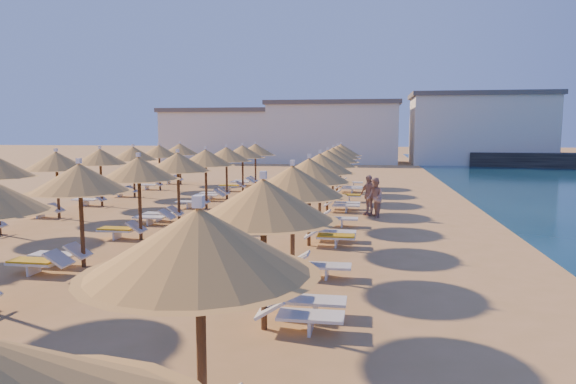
% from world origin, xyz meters
% --- Properties ---
extents(ground, '(220.00, 220.00, 0.00)m').
position_xyz_m(ground, '(0.00, 0.00, 0.00)').
color(ground, tan).
rests_on(ground, ground).
extents(hotel_blocks, '(45.45, 9.02, 8.10)m').
position_xyz_m(hotel_blocks, '(2.50, 45.46, 3.70)').
color(hotel_blocks, silver).
rests_on(hotel_blocks, ground).
extents(parasol_row_east, '(2.86, 35.81, 3.05)m').
position_xyz_m(parasol_row_east, '(2.68, 1.82, 2.46)').
color(parasol_row_east, brown).
rests_on(parasol_row_east, ground).
extents(parasol_row_west, '(2.86, 35.81, 3.05)m').
position_xyz_m(parasol_row_west, '(-3.24, 1.82, 2.46)').
color(parasol_row_west, brown).
rests_on(parasol_row_west, ground).
extents(parasol_row_inland, '(2.86, 28.49, 3.05)m').
position_xyz_m(parasol_row_inland, '(-8.74, 5.48, 2.46)').
color(parasol_row_inland, brown).
rests_on(parasol_row_inland, ground).
extents(loungers, '(14.49, 33.57, 0.66)m').
position_xyz_m(loungers, '(-2.25, 2.42, 0.34)').
color(loungers, white).
rests_on(loungers, ground).
extents(beachgoer_c, '(1.03, 1.10, 1.82)m').
position_xyz_m(beachgoer_c, '(4.62, 6.58, 0.91)').
color(beachgoer_c, tan).
rests_on(beachgoer_c, ground).
extents(beachgoer_b, '(0.87, 1.01, 1.76)m').
position_xyz_m(beachgoer_b, '(4.88, 6.01, 0.88)').
color(beachgoer_b, tan).
rests_on(beachgoer_b, ground).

